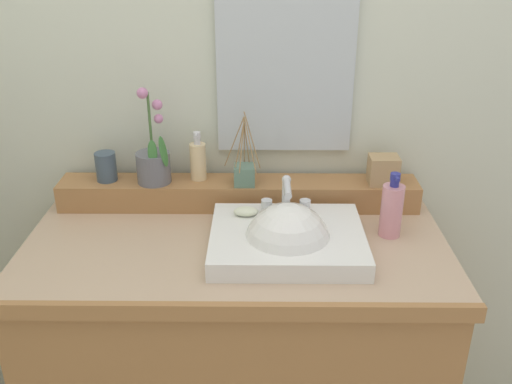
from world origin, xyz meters
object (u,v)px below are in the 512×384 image
object	(u,v)px
soap_bar	(246,211)
tumbler_cup	(106,167)
sink_basin	(287,243)
reed_diffuser	(245,174)
potted_plant	(154,161)
lotion_bottle	(392,209)
soap_dispenser	(198,160)
trinket_box	(383,170)

from	to	relation	value
soap_bar	tumbler_cup	bearing A→B (deg)	158.18
sink_basin	reed_diffuser	xyz separation A→B (m)	(-0.12, 0.25, 0.10)
potted_plant	lotion_bottle	distance (m)	0.72
soap_bar	potted_plant	distance (m)	0.34
soap_dispenser	reed_diffuser	size ratio (longest dim) A/B	0.67
trinket_box	potted_plant	bearing A→B (deg)	179.09
potted_plant	reed_diffuser	bearing A→B (deg)	-3.22
soap_bar	lotion_bottle	bearing A→B (deg)	-1.96
potted_plant	trinket_box	distance (m)	0.70
trinket_box	tumbler_cup	bearing A→B (deg)	178.44
soap_bar	lotion_bottle	size ratio (longest dim) A/B	0.37
soap_dispenser	tumbler_cup	xyz separation A→B (m)	(-0.28, -0.01, -0.02)
sink_basin	lotion_bottle	size ratio (longest dim) A/B	2.18
tumbler_cup	trinket_box	size ratio (longest dim) A/B	1.01
soap_bar	sink_basin	bearing A→B (deg)	-42.17
trinket_box	soap_bar	bearing A→B (deg)	-159.72
lotion_bottle	soap_dispenser	bearing A→B (deg)	160.19
potted_plant	reed_diffuser	size ratio (longest dim) A/B	1.30
sink_basin	soap_bar	size ratio (longest dim) A/B	5.93
reed_diffuser	soap_bar	bearing A→B (deg)	-87.08
sink_basin	lotion_bottle	world-z (taller)	lotion_bottle
sink_basin	potted_plant	distance (m)	0.50
sink_basin	potted_plant	xyz separation A→B (m)	(-0.40, 0.27, 0.13)
trinket_box	sink_basin	bearing A→B (deg)	-139.49
sink_basin	trinket_box	world-z (taller)	trinket_box
tumbler_cup	lotion_bottle	bearing A→B (deg)	-12.58
lotion_bottle	soap_bar	bearing A→B (deg)	178.04
potted_plant	soap_bar	bearing A→B (deg)	-29.77
sink_basin	trinket_box	distance (m)	0.41
lotion_bottle	reed_diffuser	bearing A→B (deg)	158.81
sink_basin	lotion_bottle	xyz separation A→B (m)	(0.29, 0.09, 0.06)
sink_basin	tumbler_cup	xyz separation A→B (m)	(-0.55, 0.28, 0.11)
sink_basin	reed_diffuser	size ratio (longest dim) A/B	1.81
soap_bar	soap_dispenser	xyz separation A→B (m)	(-0.15, 0.19, 0.08)
soap_dispenser	lotion_bottle	xyz separation A→B (m)	(0.56, -0.20, -0.07)
sink_basin	potted_plant	world-z (taller)	potted_plant
trinket_box	reed_diffuser	bearing A→B (deg)	-179.22
tumbler_cup	trinket_box	xyz separation A→B (m)	(0.85, -0.02, -0.00)
soap_bar	lotion_bottle	xyz separation A→B (m)	(0.41, -0.01, 0.02)
tumbler_cup	trinket_box	bearing A→B (deg)	-1.30
soap_bar	lotion_bottle	world-z (taller)	lotion_bottle
sink_basin	soap_dispenser	distance (m)	0.41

